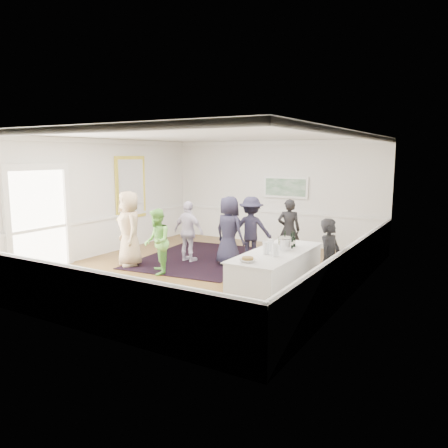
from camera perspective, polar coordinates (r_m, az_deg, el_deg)
The scene contains 23 objects.
floor at distance 10.51m, azimuth -2.56°, elevation -6.19°, with size 8.00×8.00×0.00m, color brown.
ceiling at distance 10.16m, azimuth -2.69°, elevation 11.51°, with size 7.00×8.00×0.02m, color white.
wall_left at distance 12.47m, azimuth -16.25°, elevation 3.33°, with size 0.02×8.00×3.20m, color white.
wall_right at distance 8.81m, azimuth 16.80°, elevation 1.09°, with size 0.02×8.00×3.20m, color white.
wall_back at distance 13.72m, azimuth 6.56°, elevation 4.12°, with size 7.00×0.02×3.20m, color white.
wall_front at distance 7.24m, azimuth -20.21°, elevation -0.74°, with size 7.00×0.02×3.20m, color white.
wainscoting at distance 10.39m, azimuth -2.58°, elevation -3.53°, with size 7.00×8.00×1.00m, color white, non-canonical shape.
mirror at distance 13.34m, azimuth -12.07°, elevation 4.70°, with size 0.05×1.25×1.85m.
doorway at distance 11.23m, azimuth -23.07°, elevation 1.45°, with size 0.10×1.78×2.56m.
landscape_painting at distance 13.50m, azimuth 8.04°, elevation 4.78°, with size 1.44×0.06×0.66m.
area_rug at distance 11.80m, azimuth -2.99°, elevation -4.46°, with size 2.89×3.79×0.02m, color black.
serving_table at distance 8.20m, azimuth 6.86°, elevation -6.99°, with size 0.93×2.47×1.00m.
bartender at distance 8.48m, azimuth 13.62°, elevation -4.63°, with size 0.58×0.38×1.59m, color black.
guest_tan at distance 11.12m, azimuth -12.27°, elevation -0.60°, with size 0.92×0.60×1.88m, color tan.
guest_green at distance 10.24m, azimuth -8.76°, elevation -2.29°, with size 0.75×0.58×1.53m, color #69BA4A.
guest_lilac at distance 11.34m, azimuth -4.65°, elevation -1.00°, with size 0.93×0.39×1.58m, color silver.
guest_dark_a at distance 11.35m, azimuth 3.57°, elevation -0.68°, with size 1.10×0.63×1.70m, color #1E1C30.
guest_dark_b at distance 11.56m, azimuth 8.46°, elevation -0.77°, with size 0.59×0.39×1.63m, color black.
guest_navy at distance 10.90m, azimuth 0.67°, elevation -0.93°, with size 0.86×0.56×1.75m, color #1E1C30.
wine_bottles at distance 8.53m, azimuth 8.53°, elevation -1.91°, with size 0.29×0.29×0.31m.
juice_pitchers at distance 7.88m, azimuth 6.11°, elevation -3.03°, with size 0.36×0.45×0.24m.
ice_bucket at distance 8.22m, azimuth 7.92°, elevation -2.60°, with size 0.26×0.26×0.24m, color silver.
nut_bowl at distance 7.27m, azimuth 3.11°, elevation -4.67°, with size 0.26×0.26×0.07m.
Camera 1 is at (5.55, -8.49, 2.76)m, focal length 35.00 mm.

